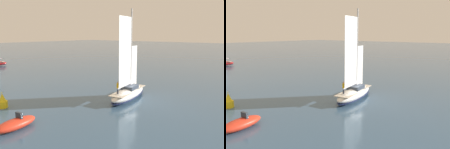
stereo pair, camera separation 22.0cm
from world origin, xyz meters
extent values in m
plane|color=#385675|center=(0.00, 0.00, 0.00)|extent=(400.00, 400.00, 0.00)
ellipsoid|color=white|center=(0.00, 0.00, 0.77)|extent=(9.29, 3.92, 1.53)
ellipsoid|color=#19234C|center=(0.00, 0.00, 0.34)|extent=(9.39, 3.96, 0.18)
cube|color=beige|center=(0.00, 0.00, 1.22)|extent=(8.16, 3.35, 0.06)
cube|color=#333D4C|center=(0.44, 0.07, 1.56)|extent=(2.77, 2.14, 0.63)
cylinder|color=silver|center=(0.71, 0.11, 6.88)|extent=(0.18, 0.18, 11.26)
cylinder|color=silver|center=(-1.29, -0.21, 2.15)|extent=(4.03, 0.80, 0.15)
cube|color=white|center=(-1.13, -0.18, 6.76)|extent=(3.69, 0.62, 9.23)
cube|color=white|center=(1.79, 0.29, 4.34)|extent=(1.96, 0.34, 6.19)
cylinder|color=#232838|center=(-2.72, -0.13, 1.67)|extent=(0.23, 0.23, 0.85)
cylinder|color=gold|center=(-2.72, -0.13, 2.42)|extent=(0.39, 0.39, 0.65)
sphere|color=tan|center=(-2.72, -0.13, 2.87)|extent=(0.24, 0.24, 0.24)
ellipsoid|color=red|center=(-15.23, 2.90, 0.52)|extent=(4.49, 2.18, 1.04)
cube|color=#28333D|center=(-14.80, 2.94, 1.25)|extent=(0.33, 0.89, 0.62)
cylinder|color=yellow|center=(-13.04, 10.14, 0.42)|extent=(1.12, 1.12, 0.84)
cone|color=yellow|center=(-13.04, 10.14, 1.36)|extent=(0.84, 0.84, 1.03)
sphere|color=#F2F266|center=(-13.04, 10.14, 1.95)|extent=(0.16, 0.16, 0.16)
camera|label=1|loc=(-25.04, -16.86, 9.21)|focal=35.00mm
camera|label=2|loc=(-24.90, -17.03, 9.21)|focal=35.00mm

